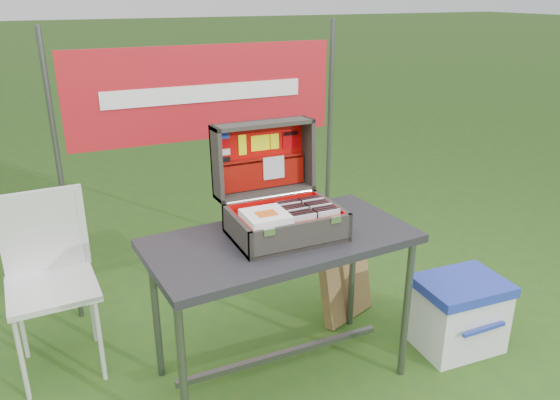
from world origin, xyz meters
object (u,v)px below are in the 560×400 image
cooler (459,314)px  chair (53,291)px  suitcase (280,183)px  table (281,309)px  cardboard_box (346,286)px

cooler → chair: chair is taller
suitcase → cooler: 1.29m
suitcase → table: bearing=-111.0°
suitcase → chair: 1.27m
cooler → cardboard_box: cooler is taller
table → cardboard_box: size_ratio=3.10×
suitcase → chair: bearing=156.3°
suitcase → cooler: suitcase is taller
table → cooler: 1.02m
table → cardboard_box: 0.70m
suitcase → cooler: (0.97, -0.24, -0.82)m
table → chair: size_ratio=1.35×
cooler → chair: size_ratio=0.50×
suitcase → cooler: bearing=-13.9°
table → suitcase: size_ratio=2.41×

